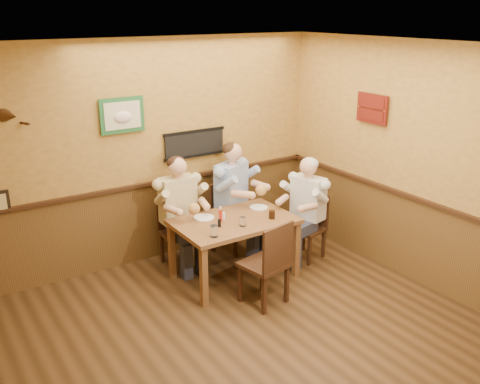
% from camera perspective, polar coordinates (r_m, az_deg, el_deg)
% --- Properties ---
extents(room, '(5.02, 5.03, 2.81)m').
position_cam_1_polar(room, '(4.71, 1.76, 1.38)').
color(room, '#32200F').
rests_on(room, ground).
extents(dining_table, '(1.40, 0.90, 0.75)m').
position_cam_1_polar(dining_table, '(6.34, -0.63, -3.73)').
color(dining_table, brown).
rests_on(dining_table, ground).
extents(chair_back_left, '(0.42, 0.42, 0.90)m').
position_cam_1_polar(chair_back_left, '(6.78, -6.52, -4.22)').
color(chair_back_left, '#3A2212').
rests_on(chair_back_left, ground).
extents(chair_back_right, '(0.57, 0.57, 0.94)m').
position_cam_1_polar(chair_back_right, '(7.13, -0.92, -2.72)').
color(chair_back_right, '#3A2212').
rests_on(chair_back_right, ground).
extents(chair_right_end, '(0.48, 0.48, 0.86)m').
position_cam_1_polar(chair_right_end, '(6.97, 7.16, -3.76)').
color(chair_right_end, '#3A2212').
rests_on(chair_right_end, ground).
extents(chair_near_side, '(0.53, 0.53, 0.97)m').
position_cam_1_polar(chair_near_side, '(5.88, 2.56, -7.49)').
color(chair_near_side, '#3A2212').
rests_on(chair_near_side, ground).
extents(diner_tan_shirt, '(0.60, 0.60, 1.28)m').
position_cam_1_polar(diner_tan_shirt, '(6.71, -6.58, -2.71)').
color(diner_tan_shirt, beige).
rests_on(diner_tan_shirt, ground).
extents(diner_blue_polo, '(0.82, 0.82, 1.34)m').
position_cam_1_polar(diner_blue_polo, '(7.06, -0.93, -1.20)').
color(diner_blue_polo, '#90A9D9').
rests_on(diner_blue_polo, ground).
extents(diner_white_elder, '(0.69, 0.69, 1.22)m').
position_cam_1_polar(diner_white_elder, '(6.90, 7.22, -2.36)').
color(diner_white_elder, silver).
rests_on(diner_white_elder, ground).
extents(water_glass_left, '(0.09, 0.09, 0.13)m').
position_cam_1_polar(water_glass_left, '(5.83, -2.80, -4.19)').
color(water_glass_left, white).
rests_on(water_glass_left, dining_table).
extents(water_glass_mid, '(0.08, 0.08, 0.11)m').
position_cam_1_polar(water_glass_mid, '(6.11, 0.29, -3.17)').
color(water_glass_mid, white).
rests_on(water_glass_mid, dining_table).
extents(cola_tumbler, '(0.09, 0.09, 0.10)m').
position_cam_1_polar(cola_tumbler, '(6.34, 3.42, -2.41)').
color(cola_tumbler, black).
rests_on(cola_tumbler, dining_table).
extents(hot_sauce_bottle, '(0.05, 0.05, 0.17)m').
position_cam_1_polar(hot_sauce_bottle, '(6.21, -2.10, -2.47)').
color(hot_sauce_bottle, '#B52813').
rests_on(hot_sauce_bottle, dining_table).
extents(salt_shaker, '(0.04, 0.04, 0.09)m').
position_cam_1_polar(salt_shaker, '(6.30, -1.75, -2.57)').
color(salt_shaker, white).
rests_on(salt_shaker, dining_table).
extents(pepper_shaker, '(0.04, 0.04, 0.09)m').
position_cam_1_polar(pepper_shaker, '(6.09, -2.21, -3.32)').
color(pepper_shaker, black).
rests_on(pepper_shaker, dining_table).
extents(plate_far_left, '(0.32, 0.32, 0.02)m').
position_cam_1_polar(plate_far_left, '(6.36, -3.87, -2.73)').
color(plate_far_left, white).
rests_on(plate_far_left, dining_table).
extents(plate_far_right, '(0.30, 0.30, 0.01)m').
position_cam_1_polar(plate_far_right, '(6.67, 2.01, -1.64)').
color(plate_far_right, silver).
rests_on(plate_far_right, dining_table).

